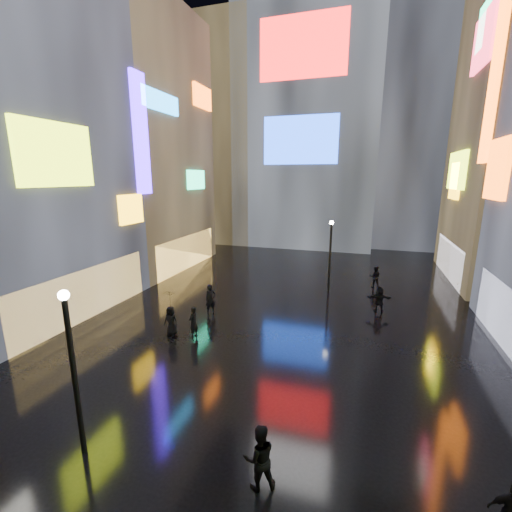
% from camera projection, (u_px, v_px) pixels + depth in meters
% --- Properties ---
extents(ground, '(140.00, 140.00, 0.00)m').
position_uv_depth(ground, '(293.00, 303.00, 22.64)').
color(ground, black).
rests_on(ground, ground).
extents(building_left_far, '(10.28, 12.00, 22.00)m').
position_uv_depth(building_left_far, '(133.00, 145.00, 30.46)').
color(building_left_far, black).
rests_on(building_left_far, ground).
extents(tower_main, '(16.00, 14.20, 42.00)m').
position_uv_depth(tower_main, '(313.00, 67.00, 41.01)').
color(tower_main, black).
rests_on(tower_main, ground).
extents(tower_flank_right, '(12.00, 12.00, 34.00)m').
position_uv_depth(tower_flank_right, '(417.00, 100.00, 40.23)').
color(tower_flank_right, black).
rests_on(tower_flank_right, ground).
extents(tower_flank_left, '(10.00, 10.00, 26.00)m').
position_uv_depth(tower_flank_left, '(224.00, 139.00, 44.26)').
color(tower_flank_left, black).
rests_on(tower_flank_left, ground).
extents(lamp_near, '(0.30, 0.30, 5.20)m').
position_uv_depth(lamp_near, '(73.00, 365.00, 9.76)').
color(lamp_near, black).
rests_on(lamp_near, ground).
extents(lamp_far, '(0.30, 0.30, 5.20)m').
position_uv_depth(lamp_far, '(330.00, 252.00, 24.39)').
color(lamp_far, black).
rests_on(lamp_far, ground).
extents(pedestrian_1, '(1.12, 1.04, 1.85)m').
position_uv_depth(pedestrian_1, '(259.00, 457.00, 9.07)').
color(pedestrian_1, black).
rests_on(pedestrian_1, ground).
extents(pedestrian_4, '(0.78, 0.51, 1.59)m').
position_uv_depth(pedestrian_4, '(171.00, 321.00, 17.97)').
color(pedestrian_4, black).
rests_on(pedestrian_4, ground).
extents(pedestrian_5, '(1.54, 0.70, 1.60)m').
position_uv_depth(pedestrian_5, '(379.00, 299.00, 21.13)').
color(pedestrian_5, black).
rests_on(pedestrian_5, ground).
extents(pedestrian_6, '(0.79, 0.78, 1.84)m').
position_uv_depth(pedestrian_6, '(211.00, 299.00, 20.75)').
color(pedestrian_6, black).
rests_on(pedestrian_6, ground).
extents(pedestrian_7, '(0.81, 0.64, 1.63)m').
position_uv_depth(pedestrian_7, '(375.00, 277.00, 25.75)').
color(pedestrian_7, black).
rests_on(pedestrian_7, ground).
extents(umbrella_2, '(1.06, 1.08, 0.84)m').
position_uv_depth(umbrella_2, '(170.00, 299.00, 17.70)').
color(umbrella_2, black).
rests_on(umbrella_2, pedestrian_4).
extents(pedestrian_8, '(0.48, 0.65, 1.66)m').
position_uv_depth(pedestrian_8, '(193.00, 322.00, 17.71)').
color(pedestrian_8, black).
rests_on(pedestrian_8, ground).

